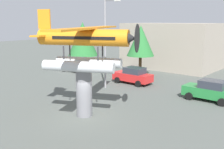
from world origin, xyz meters
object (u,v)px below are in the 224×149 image
(car_far_green, at_px, (210,90))
(streetlight_primary, at_px, (107,38))
(display_pedestal, at_px, (84,93))
(floatplane_monument, at_px, (85,45))
(car_mid_red, at_px, (133,75))
(tree_west, at_px, (83,39))
(car_near_white, at_px, (76,65))
(tree_east, at_px, (141,41))
(storefront_building, at_px, (171,45))

(car_far_green, xyz_separation_m, streetlight_primary, (-9.45, -2.23, 4.03))
(display_pedestal, bearing_deg, floatplane_monument, 24.80)
(car_mid_red, distance_m, tree_west, 11.85)
(car_far_green, distance_m, tree_west, 20.17)
(display_pedestal, xyz_separation_m, car_mid_red, (-3.13, 10.17, -0.78))
(car_mid_red, relative_size, tree_west, 0.66)
(car_near_white, height_order, tree_east, tree_east)
(tree_west, bearing_deg, streetlight_primary, -32.74)
(car_far_green, distance_m, streetlight_primary, 10.52)
(car_near_white, bearing_deg, streetlight_primary, 156.18)
(display_pedestal, height_order, storefront_building, storefront_building)
(car_near_white, distance_m, car_far_green, 18.13)
(display_pedestal, xyz_separation_m, storefront_building, (-5.00, 22.00, 1.45))
(tree_east, bearing_deg, car_near_white, -157.51)
(car_mid_red, bearing_deg, car_near_white, -3.78)
(floatplane_monument, height_order, streetlight_primary, streetlight_primary)
(car_near_white, bearing_deg, floatplane_monument, 139.95)
(streetlight_primary, xyz_separation_m, tree_west, (-10.01, 6.44, -0.85))
(floatplane_monument, height_order, car_near_white, floatplane_monument)
(car_near_white, xyz_separation_m, storefront_building, (7.66, 11.20, 2.23))
(streetlight_primary, xyz_separation_m, tree_east, (-0.81, 7.03, -0.70))
(car_near_white, bearing_deg, tree_west, -62.01)
(car_near_white, xyz_separation_m, tree_east, (7.80, 3.23, 3.34))
(car_near_white, distance_m, tree_east, 9.08)
(storefront_building, distance_m, tree_east, 8.05)
(display_pedestal, relative_size, car_mid_red, 0.79)
(storefront_building, bearing_deg, floatplane_monument, -76.88)
(display_pedestal, distance_m, streetlight_primary, 8.72)
(display_pedestal, bearing_deg, car_far_green, 59.63)
(display_pedestal, bearing_deg, car_near_white, 139.54)
(car_far_green, bearing_deg, floatplane_monument, 60.04)
(tree_east, bearing_deg, streetlight_primary, -83.45)
(floatplane_monument, distance_m, storefront_building, 22.61)
(floatplane_monument, height_order, car_mid_red, floatplane_monument)
(car_mid_red, bearing_deg, storefront_building, -81.03)
(floatplane_monument, bearing_deg, streetlight_primary, 96.18)
(car_near_white, xyz_separation_m, car_far_green, (18.06, -1.58, 0.00))
(floatplane_monument, height_order, tree_west, floatplane_monument)
(streetlight_primary, bearing_deg, display_pedestal, -59.94)
(display_pedestal, xyz_separation_m, streetlight_primary, (-4.05, 7.00, 3.26))
(floatplane_monument, distance_m, car_mid_red, 11.39)
(tree_west, height_order, tree_east, tree_west)
(streetlight_primary, bearing_deg, tree_west, 147.26)
(floatplane_monument, bearing_deg, tree_east, 84.80)
(floatplane_monument, relative_size, streetlight_primary, 1.16)
(car_far_green, bearing_deg, car_mid_red, -6.33)
(floatplane_monument, bearing_deg, display_pedestal, 180.00)
(car_near_white, bearing_deg, car_far_green, 175.01)
(car_far_green, relative_size, tree_west, 0.66)
(tree_west, bearing_deg, car_mid_red, -16.64)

